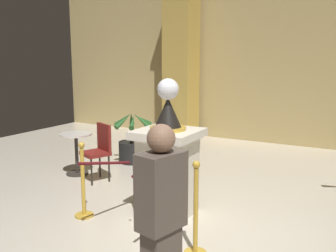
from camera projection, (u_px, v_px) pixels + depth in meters
The scene contains 11 objects.
ground_plane at pixel (171, 233), 4.55m from camera, with size 12.94×12.94×0.00m, color beige.
back_wall at pixel (284, 55), 8.92m from camera, with size 12.94×0.16×4.18m, color tan.
pedestal_clock at pixel (168, 162), 5.00m from camera, with size 0.78×0.78×1.79m.
stanchion_near at pixel (83, 191), 4.97m from camera, with size 0.24×0.24×1.00m.
stanchion_far at pixel (196, 223), 3.99m from camera, with size 0.24×0.24×1.02m.
velvet_rope at pixel (133, 169), 4.40m from camera, with size 0.98×0.95×0.22m.
column_left at pixel (181, 60), 9.59m from camera, with size 0.85×0.85×4.01m.
potted_palm_left at pixel (133, 146), 7.59m from camera, with size 0.80×0.72×1.03m.
bystander_guest at pixel (161, 222), 2.89m from camera, with size 0.30×0.40×1.58m.
cafe_table at pixel (76, 148), 6.77m from camera, with size 0.55×0.55×0.74m.
cafe_chair_red at pixel (99, 147), 6.40m from camera, with size 0.53×0.53×0.96m.
Camera 1 is at (2.03, -3.74, 2.05)m, focal length 41.13 mm.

